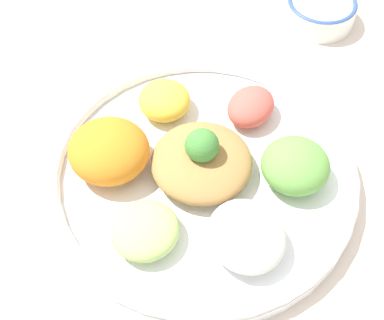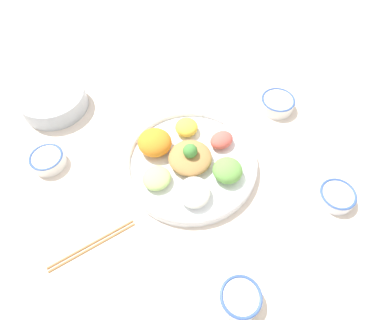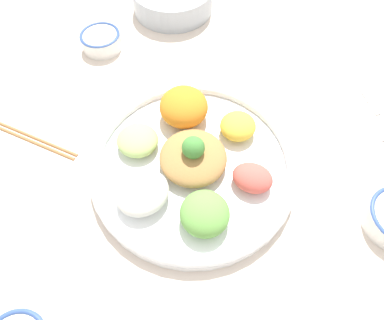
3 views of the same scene
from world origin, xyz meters
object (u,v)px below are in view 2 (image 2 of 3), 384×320
at_px(sauce_bowl_red, 337,196).
at_px(sauce_bowl_dark, 240,298).
at_px(chopsticks_pair_near, 92,245).
at_px(serving_spoon_extra, 235,79).
at_px(rice_bowl_blue, 277,103).
at_px(side_serving_bowl, 53,100).
at_px(salad_platter, 189,161).
at_px(serving_spoon_main, 202,67).
at_px(rice_bowl_plain, 48,160).

relative_size(sauce_bowl_red, sauce_bowl_dark, 1.02).
xyz_separation_m(chopsticks_pair_near, serving_spoon_extra, (0.65, 0.32, -0.00)).
relative_size(sauce_bowl_dark, serving_spoon_extra, 0.81).
height_order(rice_bowl_blue, side_serving_bowl, side_serving_bowl).
bearing_deg(side_serving_bowl, sauce_bowl_dark, -76.92).
bearing_deg(salad_platter, serving_spoon_main, 54.23).
xyz_separation_m(sauce_bowl_red, serving_spoon_main, (-0.04, 0.65, -0.02)).
xyz_separation_m(serving_spoon_main, serving_spoon_extra, (0.07, -0.12, 0.00)).
bearing_deg(sauce_bowl_red, chopsticks_pair_near, 161.53).
bearing_deg(salad_platter, serving_spoon_extra, 36.23).
bearing_deg(salad_platter, side_serving_bowl, 122.33).
relative_size(sauce_bowl_dark, serving_spoon_main, 0.89).
bearing_deg(sauce_bowl_red, salad_platter, 134.66).
bearing_deg(rice_bowl_plain, serving_spoon_extra, 2.27).
bearing_deg(salad_platter, rice_bowl_plain, 149.17).
relative_size(sauce_bowl_red, rice_bowl_blue, 0.89).
relative_size(sauce_bowl_red, serving_spoon_extra, 0.83).
bearing_deg(side_serving_bowl, rice_bowl_blue, -30.20).
bearing_deg(rice_bowl_blue, serving_spoon_extra, 102.97).
bearing_deg(sauce_bowl_dark, sauce_bowl_red, 12.48).
xyz_separation_m(salad_platter, rice_bowl_plain, (-0.35, 0.21, -0.00)).
distance_m(salad_platter, rice_bowl_plain, 0.41).
bearing_deg(rice_bowl_blue, sauce_bowl_dark, -135.94).
height_order(rice_bowl_plain, chopsticks_pair_near, rice_bowl_plain).
xyz_separation_m(rice_bowl_plain, serving_spoon_extra, (0.68, 0.03, -0.02)).
relative_size(rice_bowl_blue, sauce_bowl_dark, 1.15).
height_order(rice_bowl_plain, serving_spoon_extra, rice_bowl_plain).
bearing_deg(serving_spoon_extra, serving_spoon_main, 85.83).
relative_size(salad_platter, chopsticks_pair_near, 1.67).
distance_m(salad_platter, side_serving_bowl, 0.50).
height_order(sauce_bowl_dark, rice_bowl_plain, sauce_bowl_dark).
height_order(salad_platter, chopsticks_pair_near, salad_platter).
bearing_deg(chopsticks_pair_near, sauce_bowl_red, -20.78).
relative_size(rice_bowl_plain, serving_spoon_main, 0.91).
xyz_separation_m(sauce_bowl_dark, serving_spoon_extra, (0.41, 0.62, -0.02)).
relative_size(chopsticks_pair_near, serving_spoon_extra, 1.97).
height_order(salad_platter, serving_spoon_main, salad_platter).
distance_m(sauce_bowl_dark, side_serving_bowl, 0.82).
distance_m(sauce_bowl_red, serving_spoon_main, 0.65).
xyz_separation_m(sauce_bowl_dark, chopsticks_pair_near, (-0.25, 0.29, -0.02)).
bearing_deg(serving_spoon_main, side_serving_bowl, -136.17).
bearing_deg(side_serving_bowl, rice_bowl_plain, -111.21).
bearing_deg(serving_spoon_main, chopsticks_pair_near, -91.37).
height_order(chopsticks_pair_near, serving_spoon_main, chopsticks_pair_near).
xyz_separation_m(side_serving_bowl, serving_spoon_main, (0.52, -0.07, -0.03)).
bearing_deg(salad_platter, rice_bowl_blue, 8.67).
bearing_deg(rice_bowl_plain, rice_bowl_blue, -12.15).
bearing_deg(serving_spoon_extra, sauce_bowl_dark, -158.43).
distance_m(rice_bowl_plain, serving_spoon_main, 0.62).
bearing_deg(sauce_bowl_red, side_serving_bowl, 127.90).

